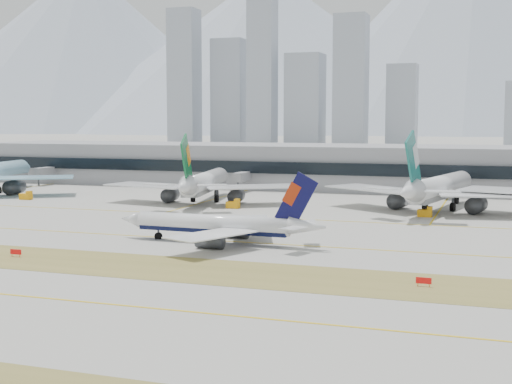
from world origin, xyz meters
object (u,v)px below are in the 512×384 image
(taxiing_airliner, at_px, (220,225))
(terminal, at_px, (344,166))
(widebody_cathay, at_px, (438,189))
(widebody_eva, at_px, (204,184))

(taxiing_airliner, distance_m, terminal, 122.37)
(widebody_cathay, relative_size, terminal, 0.21)
(taxiing_airliner, height_order, terminal, terminal)
(widebody_cathay, height_order, terminal, widebody_cathay)
(widebody_eva, height_order, widebody_cathay, widebody_cathay)
(taxiing_airliner, xyz_separation_m, widebody_cathay, (35.67, 64.97, 2.28))
(widebody_cathay, distance_m, terminal, 68.21)
(widebody_cathay, bearing_deg, terminal, 44.37)
(taxiing_airliner, bearing_deg, widebody_eva, -62.73)
(widebody_eva, bearing_deg, taxiing_airliner, -164.67)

